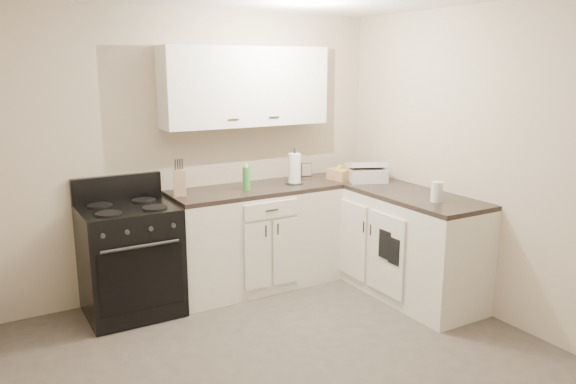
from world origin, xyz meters
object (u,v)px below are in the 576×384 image
wicker_basket (344,173)px  countertop_grill (367,174)px  knife_block (180,183)px  stove (130,260)px  paper_towel (295,169)px

wicker_basket → countertop_grill: bearing=-57.6°
knife_block → countertop_grill: bearing=6.8°
stove → countertop_grill: (2.23, -0.24, 0.54)m
paper_towel → knife_block: bearing=176.9°
knife_block → paper_towel: paper_towel is taller
knife_block → countertop_grill: knife_block is taller
stove → wicker_basket: 2.18m
paper_towel → wicker_basket: 0.55m
knife_block → paper_towel: 1.10m
countertop_grill → wicker_basket: bearing=146.8°
wicker_basket → countertop_grill: 0.23m
knife_block → paper_towel: bearing=13.5°
stove → knife_block: knife_block is taller
paper_towel → countertop_grill: size_ratio=0.82×
wicker_basket → paper_towel: bearing=174.4°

